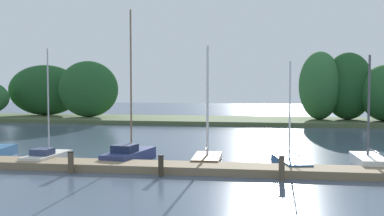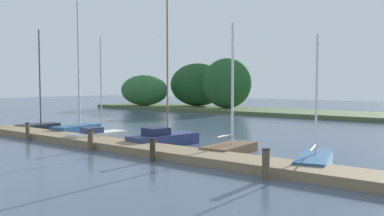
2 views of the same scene
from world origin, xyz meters
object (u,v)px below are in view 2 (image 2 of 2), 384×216
object	(u,v)px
sailboat_2	(99,135)
sailboat_4	(231,146)
mooring_piling_3	(153,150)
sailboat_3	(165,138)
sailboat_0	(40,124)
mooring_piling_1	(28,131)
sailboat_1	(79,127)
sailboat_5	(315,159)
mooring_piling_2	(90,140)
mooring_piling_4	(266,164)

from	to	relation	value
sailboat_2	sailboat_4	size ratio (longest dim) A/B	0.98
sailboat_4	mooring_piling_3	size ratio (longest dim) A/B	6.29
sailboat_3	sailboat_2	bearing A→B (deg)	113.51
sailboat_0	mooring_piling_1	bearing A→B (deg)	-126.08
sailboat_1	sailboat_5	xyz separation A→B (m)	(15.69, -0.56, -0.17)
mooring_piling_1	sailboat_0	bearing A→B (deg)	142.27
sailboat_0	sailboat_2	xyz separation A→B (m)	(7.75, -1.01, -0.03)
mooring_piling_3	sailboat_3	bearing A→B (deg)	124.94
sailboat_0	mooring_piling_3	xyz separation A→B (m)	(14.22, -3.49, 0.13)
sailboat_2	sailboat_3	world-z (taller)	sailboat_3
sailboat_3	mooring_piling_3	bearing A→B (deg)	-135.45
sailboat_3	mooring_piling_2	size ratio (longest dim) A/B	7.92
sailboat_0	sailboat_3	bearing A→B (deg)	-88.41
mooring_piling_2	mooring_piling_1	bearing A→B (deg)	179.74
sailboat_0	sailboat_3	size ratio (longest dim) A/B	0.89
sailboat_3	mooring_piling_4	bearing A→B (deg)	-105.32
mooring_piling_1	mooring_piling_3	xyz separation A→B (m)	(9.88, -0.13, -0.03)
sailboat_0	mooring_piling_3	bearing A→B (deg)	-102.15
mooring_piling_1	mooring_piling_2	world-z (taller)	mooring_piling_1
mooring_piling_1	mooring_piling_3	size ratio (longest dim) A/B	1.06
sailboat_3	mooring_piling_1	world-z (taller)	sailboat_3
sailboat_4	sailboat_0	bearing A→B (deg)	87.87
sailboat_3	mooring_piling_3	distance (m)	4.25
sailboat_2	mooring_piling_1	distance (m)	4.14
sailboat_2	mooring_piling_3	bearing A→B (deg)	-106.95
sailboat_0	sailboat_1	world-z (taller)	sailboat_1
sailboat_2	mooring_piling_1	xyz separation A→B (m)	(-3.40, -2.35, 0.19)
sailboat_2	mooring_piling_1	world-z (taller)	sailboat_2
sailboat_5	mooring_piling_2	bearing A→B (deg)	93.43
sailboat_4	mooring_piling_3	bearing A→B (deg)	153.49
sailboat_5	mooring_piling_3	xyz separation A→B (m)	(-5.65, -3.13, 0.21)
sailboat_5	mooring_piling_4	size ratio (longest dim) A/B	4.86
sailboat_1	sailboat_4	xyz separation A→B (m)	(11.64, -0.16, -0.11)
sailboat_0	mooring_piling_3	size ratio (longest dim) A/B	7.39
sailboat_3	mooring_piling_2	distance (m)	3.81
sailboat_1	sailboat_3	bearing A→B (deg)	-97.23
mooring_piling_1	sailboat_4	bearing A→B (deg)	16.47
sailboat_5	mooring_piling_4	xyz separation A→B (m)	(-0.47, -3.18, 0.26)
sailboat_1	sailboat_3	size ratio (longest dim) A/B	1.08
sailboat_2	mooring_piling_2	distance (m)	3.30
sailboat_0	sailboat_3	distance (m)	11.79
sailboat_5	mooring_piling_4	bearing A→B (deg)	157.94
sailboat_5	mooring_piling_1	size ratio (longest dim) A/B	5.10
sailboat_2	mooring_piling_2	size ratio (longest dim) A/B	5.88
mooring_piling_1	mooring_piling_2	bearing A→B (deg)	-0.26
sailboat_5	mooring_piling_1	distance (m)	15.81
sailboat_5	mooring_piling_2	size ratio (longest dim) A/B	5.17
sailboat_4	mooring_piling_4	world-z (taller)	sailboat_4
sailboat_3	sailboat_0	bearing A→B (deg)	99.55
sailboat_5	mooring_piling_2	xyz separation A→B (m)	(-9.84, -3.02, 0.23)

